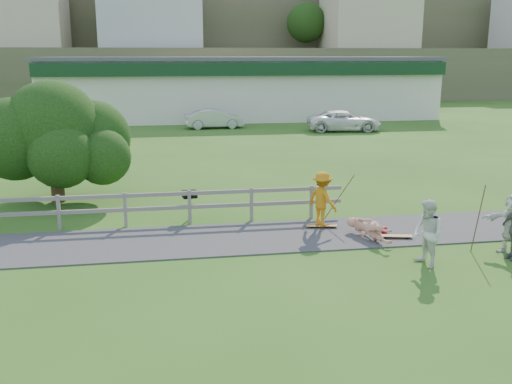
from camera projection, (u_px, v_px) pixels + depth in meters
ground at (271, 255)px, 15.41m from camera, size 260.00×260.00×0.00m
path at (261, 237)px, 16.85m from camera, size 34.00×3.00×0.04m
fence at (105, 205)px, 17.68m from camera, size 15.05×0.10×1.10m
strip_mall at (240, 87)px, 48.95m from camera, size 32.50×10.75×5.10m
hillside at (173, 1)px, 99.61m from camera, size 220.00×67.00×47.50m
skater_rider at (322, 202)px, 17.53m from camera, size 1.09×1.27×1.70m
skater_fallen at (369, 229)px, 16.61m from camera, size 1.82×0.95×0.65m
spectator_a at (428, 234)px, 14.40m from camera, size 0.81×0.96×1.73m
spectator_d at (512, 224)px, 15.31m from camera, size 1.24×1.58×1.67m
car_silver at (214, 119)px, 41.78m from camera, size 4.39×1.79×1.42m
car_white at (344, 121)px, 40.28m from camera, size 5.40×2.92×1.44m
tree at (55, 154)px, 20.56m from camera, size 5.57×5.57×3.55m
bbq at (190, 205)px, 18.61m from camera, size 0.50×0.41×0.97m
longboard_rider at (322, 227)px, 17.72m from camera, size 0.98×0.39×0.11m
longboard_fallen at (396, 237)px, 16.70m from camera, size 0.98×0.43×0.11m
helmet at (384, 231)px, 17.08m from camera, size 0.26×0.26×0.26m
pole_rider at (337, 195)px, 17.99m from camera, size 0.03×0.03×1.90m
pole_spec_left at (478, 218)px, 15.47m from camera, size 0.03×0.03×1.89m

